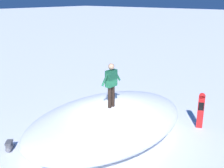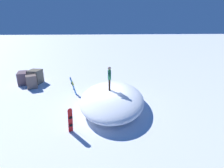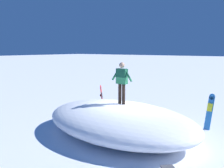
% 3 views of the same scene
% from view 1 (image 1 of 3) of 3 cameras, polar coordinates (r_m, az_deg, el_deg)
% --- Properties ---
extents(ground, '(240.00, 240.00, 0.00)m').
position_cam_1_polar(ground, '(10.51, 0.25, -12.74)').
color(ground, white).
extents(snow_mound, '(7.87, 5.70, 1.35)m').
position_cam_1_polar(snow_mound, '(10.63, -0.97, -8.19)').
color(snow_mound, white).
rests_on(snow_mound, ground).
extents(snowboarder_standing, '(1.08, 0.24, 1.79)m').
position_cam_1_polar(snowboarder_standing, '(9.84, -0.17, 0.42)').
color(snowboarder_standing, black).
rests_on(snowboarder_standing, snow_mound).
extents(snowboard_primary_upright, '(0.30, 0.33, 1.60)m').
position_cam_1_polar(snowboard_primary_upright, '(11.86, 19.22, -5.51)').
color(snowboard_primary_upright, red).
rests_on(snowboard_primary_upright, ground).
extents(backpack_near, '(0.60, 0.59, 0.37)m').
position_cam_1_polar(backpack_near, '(10.61, -21.97, -12.72)').
color(backpack_near, '#4C4C51').
rests_on(backpack_near, ground).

